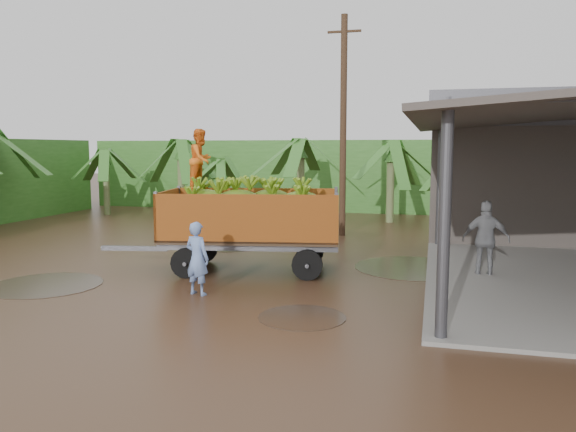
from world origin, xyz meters
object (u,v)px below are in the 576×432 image
object	(u,v)px
man_blue	(197,258)
banana_trailer	(250,218)
utility_pole	(343,126)
man_grey	(486,239)

from	to	relation	value
man_blue	banana_trailer	bearing A→B (deg)	-81.37
utility_pole	man_blue	bearing A→B (deg)	-100.59
man_blue	man_grey	xyz separation A→B (m)	(6.24, 3.34, 0.15)
man_blue	man_grey	bearing A→B (deg)	-135.68
banana_trailer	man_grey	distance (m)	5.96
man_blue	man_grey	distance (m)	7.08
man_blue	man_grey	world-z (taller)	man_grey
utility_pole	man_grey	bearing A→B (deg)	-52.20
banana_trailer	man_blue	world-z (taller)	banana_trailer
man_blue	utility_pole	distance (m)	9.87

